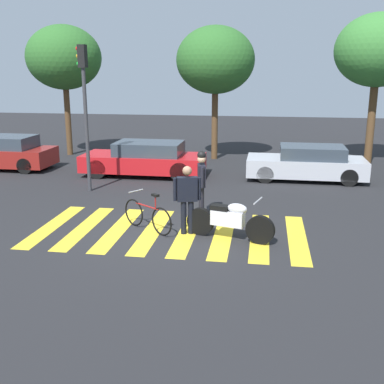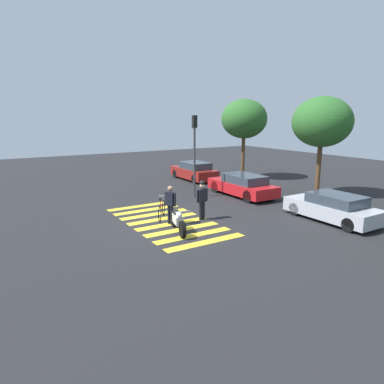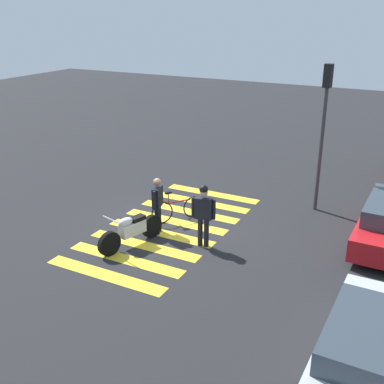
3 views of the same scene
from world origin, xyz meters
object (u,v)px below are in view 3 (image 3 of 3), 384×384
Objects in this scene: officer_on_foot at (158,202)px; officer_by_motorcycle at (203,211)px; police_motorcycle at (131,230)px; traffic_light_pole at (324,116)px; leaning_bicycle at (178,209)px; car_silver_sedan at (372,352)px.

officer_on_foot is 1.57m from officer_by_motorcycle.
officer_on_foot is at bearing 168.00° from police_motorcycle.
traffic_light_pole is at bearing 141.93° from police_motorcycle.
traffic_light_pole reaches higher than police_motorcycle.
officer_by_motorcycle reaches higher than leaning_bicycle.
car_silver_sedan is (4.44, 6.42, 0.22)m from leaning_bicycle.
leaning_bicycle is 0.81× the size of officer_by_motorcycle.
police_motorcycle reaches higher than leaning_bicycle.
traffic_light_pole is at bearing 136.86° from officer_on_foot.
traffic_light_pole is at bearing 128.89° from leaning_bicycle.
police_motorcycle is 1.26× the size of officer_on_foot.
traffic_light_pole is at bearing 152.46° from officer_by_motorcycle.
car_silver_sedan is at bearing 70.84° from police_motorcycle.
leaning_bicycle is 2.00m from officer_by_motorcycle.
leaning_bicycle is at bearing 175.09° from officer_on_foot.
leaning_bicycle is at bearing -128.63° from officer_by_motorcycle.
police_motorcycle is 1.18× the size of officer_by_motorcycle.
officer_by_motorcycle reaches higher than car_silver_sedan.
car_silver_sedan is at bearing 55.35° from leaning_bicycle.
traffic_light_pole is (-3.94, 3.69, 2.15)m from officer_on_foot.
officer_by_motorcycle is (1.18, 1.47, 0.68)m from leaning_bicycle.
leaning_bicycle is 0.35× the size of car_silver_sedan.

